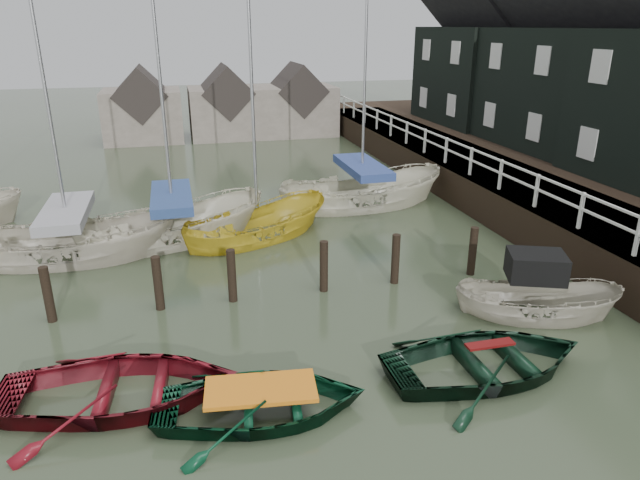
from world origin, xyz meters
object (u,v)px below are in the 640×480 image
object	(u,v)px
sailboat_d	(361,204)
motorboat	(534,312)
rowboat_green	(262,414)
rowboat_dkgreen	(486,373)
sailboat_c	(258,237)
sailboat_a	(73,256)
rowboat_red	(122,402)
sailboat_b	(175,238)

from	to	relation	value
sailboat_d	motorboat	bearing A→B (deg)	-176.24
rowboat_green	rowboat_dkgreen	bearing A→B (deg)	-81.42
sailboat_c	sailboat_a	bearing A→B (deg)	69.52
sailboat_c	motorboat	bearing A→B (deg)	-165.78
rowboat_dkgreen	rowboat_green	bearing A→B (deg)	91.35
motorboat	rowboat_red	bearing A→B (deg)	118.19
rowboat_red	rowboat_dkgreen	size ratio (longest dim) A/B	1.03
rowboat_dkgreen	sailboat_c	world-z (taller)	sailboat_c
motorboat	sailboat_b	xyz separation A→B (m)	(-8.34, 7.50, -0.05)
rowboat_red	sailboat_d	distance (m)	13.52
sailboat_b	rowboat_red	bearing A→B (deg)	155.63
rowboat_dkgreen	sailboat_c	bearing A→B (deg)	19.63
sailboat_c	rowboat_dkgreen	bearing A→B (deg)	175.73
rowboat_dkgreen	motorboat	world-z (taller)	motorboat
rowboat_dkgreen	sailboat_b	distance (m)	11.16
sailboat_c	sailboat_d	distance (m)	5.13
sailboat_c	sailboat_d	size ratio (longest dim) A/B	0.88
motorboat	sailboat_d	bearing A→B (deg)	28.99
rowboat_dkgreen	sailboat_b	world-z (taller)	sailboat_b
rowboat_green	sailboat_a	world-z (taller)	sailboat_a
rowboat_dkgreen	sailboat_d	xyz separation A→B (m)	(1.15, 11.56, 0.06)
sailboat_c	sailboat_b	bearing A→B (deg)	57.07
rowboat_green	sailboat_b	size ratio (longest dim) A/B	0.33
sailboat_a	sailboat_b	world-z (taller)	sailboat_b
rowboat_green	sailboat_d	xyz separation A→B (m)	(5.77, 11.71, 0.06)
sailboat_b	sailboat_c	world-z (taller)	sailboat_b
rowboat_dkgreen	motorboat	xyz separation A→B (m)	(2.37, 1.92, 0.11)
rowboat_green	sailboat_d	distance (m)	13.06
rowboat_red	motorboat	distance (m)	9.54
rowboat_green	sailboat_c	world-z (taller)	sailboat_c
sailboat_a	sailboat_d	distance (m)	10.58
sailboat_a	sailboat_c	world-z (taller)	sailboat_c
sailboat_b	sailboat_d	size ratio (longest dim) A/B	0.97
rowboat_green	sailboat_d	size ratio (longest dim) A/B	0.32
rowboat_red	rowboat_dkgreen	world-z (taller)	rowboat_red
rowboat_green	sailboat_c	size ratio (longest dim) A/B	0.36
rowboat_green	sailboat_b	distance (m)	9.67
rowboat_green	sailboat_d	bearing A→B (deg)	-19.50
rowboat_red	sailboat_a	world-z (taller)	sailboat_a
rowboat_green	sailboat_c	bearing A→B (deg)	-1.42
sailboat_b	motorboat	bearing A→B (deg)	-148.80
rowboat_green	rowboat_red	bearing A→B (deg)	74.75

